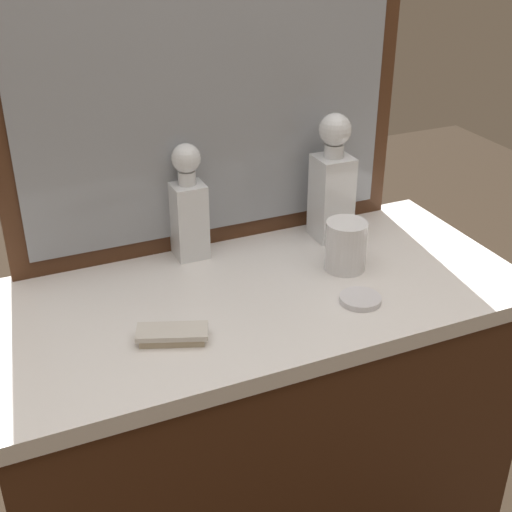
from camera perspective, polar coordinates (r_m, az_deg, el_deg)
name	(u,v)px	position (r m, az deg, el deg)	size (l,w,h in m)	color
dresser	(256,453)	(1.71, 0.00, -15.79)	(1.12, 0.53, 0.90)	#472816
dresser_mirror	(208,69)	(1.50, -3.93, 14.97)	(0.91, 0.03, 0.80)	#472816
crystal_decanter_rear	(189,213)	(1.53, -5.52, 3.55)	(0.07, 0.07, 0.26)	white
crystal_decanter_far_left	(332,189)	(1.62, 6.22, 5.44)	(0.08, 0.08, 0.30)	white
crystal_tumbler_far_left	(346,247)	(1.51, 7.34, 0.70)	(0.09, 0.09, 0.11)	white
silver_brush_left	(172,335)	(1.29, -6.85, -6.39)	(0.14, 0.10, 0.02)	#B7A88C
porcelain_dish	(360,299)	(1.41, 8.52, -3.51)	(0.08, 0.08, 0.01)	silver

